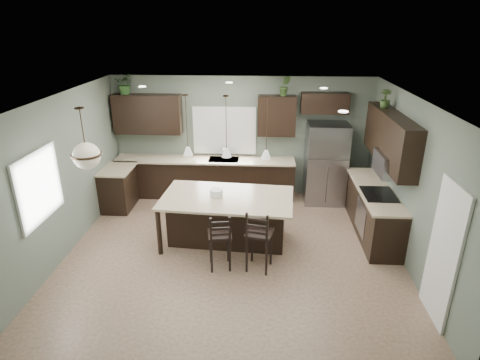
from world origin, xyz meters
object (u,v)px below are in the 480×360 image
bar_stool_right (259,239)px  plant_back_left (125,84)px  refrigerator (326,164)px  kitchen_island (227,219)px  bar_stool_center (220,240)px  serving_dish (216,193)px

bar_stool_right → plant_back_left: size_ratio=2.41×
refrigerator → kitchen_island: refrigerator is taller
bar_stool_center → plant_back_left: bearing=117.7°
refrigerator → bar_stool_center: size_ratio=1.78×
bar_stool_right → serving_dish: bearing=145.5°
bar_stool_center → serving_dish: bearing=89.1°
bar_stool_center → bar_stool_right: (0.66, -0.00, 0.04)m
bar_stool_center → plant_back_left: size_ratio=2.23×
serving_dish → kitchen_island: bearing=-4.2°
kitchen_island → bar_stool_center: size_ratio=2.32×
bar_stool_center → kitchen_island: bearing=76.4°
refrigerator → serving_dish: refrigerator is taller
bar_stool_center → plant_back_left: plant_back_left is taller
kitchen_island → plant_back_left: 3.94m
serving_dish → bar_stool_center: 1.03m
kitchen_island → plant_back_left: size_ratio=5.17×
refrigerator → serving_dish: bearing=-139.5°
refrigerator → bar_stool_right: 3.21m
kitchen_island → refrigerator: bearing=47.5°
kitchen_island → serving_dish: serving_dish is taller
serving_dish → refrigerator: bearing=40.5°
serving_dish → bar_stool_center: size_ratio=0.23×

